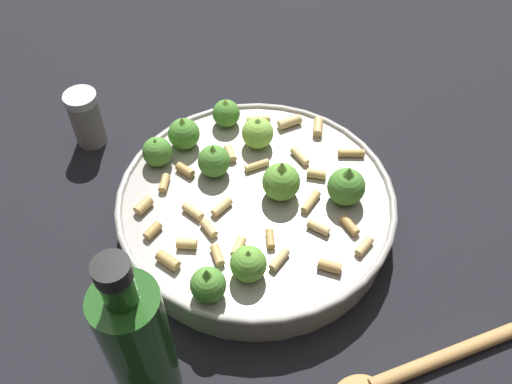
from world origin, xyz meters
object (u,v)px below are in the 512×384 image
Objects in this scene: pepper_shaker at (86,118)px; olive_oil_bottle at (138,342)px; cooking_pan at (255,204)px; wooden_spoon at (416,368)px.

olive_oil_bottle is (-0.14, 0.36, 0.05)m from pepper_shaker.
wooden_spoon is at bearing 131.46° from cooking_pan.
pepper_shaker is at bearing -68.86° from olive_oil_bottle.
pepper_shaker is at bearing -39.19° from wooden_spoon.
cooking_pan reaches higher than pepper_shaker.
cooking_pan reaches higher than wooden_spoon.
pepper_shaker is (0.24, -0.14, 0.01)m from cooking_pan.
cooking_pan is 1.54× the size of olive_oil_bottle.
olive_oil_bottle reaches higher than wooden_spoon.
olive_oil_bottle reaches higher than pepper_shaker.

